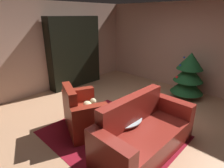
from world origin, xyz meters
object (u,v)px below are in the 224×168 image
at_px(bottle_on_table, 131,109).
at_px(decorated_tree, 189,75).
at_px(bookshelf_unit, 77,53).
at_px(coffee_table, 121,118).
at_px(couch_red, 143,134).
at_px(armchair_red, 83,114).
at_px(book_stack_on_table, 118,113).

height_order(bottle_on_table, decorated_tree, decorated_tree).
xyz_separation_m(bookshelf_unit, coffee_table, (2.94, -1.24, -0.62)).
xyz_separation_m(couch_red, decorated_tree, (-0.39, 2.66, 0.34)).
distance_m(armchair_red, coffee_table, 0.82).
distance_m(couch_red, book_stack_on_table, 0.57).
bearing_deg(bookshelf_unit, book_stack_on_table, -23.45).
bearing_deg(decorated_tree, coffee_table, -91.72).
height_order(coffee_table, bottle_on_table, bottle_on_table).
xyz_separation_m(armchair_red, book_stack_on_table, (0.70, 0.28, 0.20)).
bearing_deg(coffee_table, couch_red, 3.44).
height_order(armchair_red, decorated_tree, decorated_tree).
bearing_deg(book_stack_on_table, coffee_table, 14.60).
height_order(couch_red, book_stack_on_table, couch_red).
relative_size(bookshelf_unit, armchair_red, 1.79).
xyz_separation_m(coffee_table, book_stack_on_table, (-0.06, -0.01, 0.10)).
height_order(armchair_red, bottle_on_table, armchair_red).
bearing_deg(couch_red, book_stack_on_table, -175.36).
xyz_separation_m(bottle_on_table, decorated_tree, (0.02, 2.49, 0.09)).
bearing_deg(coffee_table, armchair_red, -159.06).
relative_size(couch_red, book_stack_on_table, 8.24).
xyz_separation_m(bookshelf_unit, book_stack_on_table, (2.89, -1.25, -0.52)).
xyz_separation_m(bookshelf_unit, couch_red, (3.42, -1.21, -0.73)).
bearing_deg(book_stack_on_table, couch_red, 4.64).
bearing_deg(bottle_on_table, armchair_red, -149.38).
bearing_deg(couch_red, bookshelf_unit, 160.50).
bearing_deg(bottle_on_table, couch_red, -22.35).
bearing_deg(bottle_on_table, decorated_tree, 89.63).
height_order(bookshelf_unit, armchair_red, bookshelf_unit).
relative_size(armchair_red, bottle_on_table, 4.91).
bearing_deg(decorated_tree, bookshelf_unit, -154.40).
xyz_separation_m(armchair_red, coffee_table, (0.76, 0.29, 0.09)).
distance_m(armchair_red, decorated_tree, 3.11).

